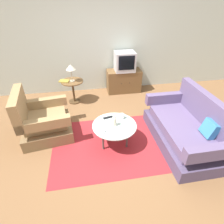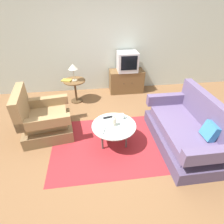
{
  "view_description": "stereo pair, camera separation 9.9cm",
  "coord_description": "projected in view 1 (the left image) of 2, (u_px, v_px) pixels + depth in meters",
  "views": [
    {
      "loc": [
        -0.49,
        -2.5,
        2.35
      ],
      "look_at": [
        -0.04,
        0.17,
        0.55
      ],
      "focal_mm": 28.5,
      "sensor_mm": 36.0,
      "label": 1
    },
    {
      "loc": [
        -0.4,
        -2.51,
        2.35
      ],
      "look_at": [
        -0.04,
        0.17,
        0.55
      ],
      "focal_mm": 28.5,
      "sensor_mm": 36.0,
      "label": 2
    }
  ],
  "objects": [
    {
      "name": "tv_remote_dark",
      "position": [
        108.0,
        117.0,
        3.27
      ],
      "size": [
        0.18,
        0.08,
        0.02
      ],
      "rotation": [
        0.0,
        0.0,
        3.35
      ],
      "color": "black",
      "rests_on": "coffee_table"
    },
    {
      "name": "book",
      "position": [
        64.0,
        81.0,
        4.29
      ],
      "size": [
        0.27,
        0.23,
        0.03
      ],
      "rotation": [
        0.0,
        0.0,
        -0.32
      ],
      "color": "olive",
      "rests_on": "side_table"
    },
    {
      "name": "tv_remote_silver",
      "position": [
        104.0,
        130.0,
        2.96
      ],
      "size": [
        0.1,
        0.17,
        0.02
      ],
      "rotation": [
        0.0,
        0.0,
        4.37
      ],
      "color": "#B2B2B7",
      "rests_on": "coffee_table"
    },
    {
      "name": "coffee_table",
      "position": [
        114.0,
        127.0,
        3.12
      ],
      "size": [
        0.78,
        0.78,
        0.44
      ],
      "color": "#B2C6C1",
      "rests_on": "ground"
    },
    {
      "name": "couch",
      "position": [
        186.0,
        129.0,
        3.22
      ],
      "size": [
        0.89,
        1.69,
        0.93
      ],
      "rotation": [
        0.0,
        0.0,
        1.57
      ],
      "color": "#4B3E5C",
      "rests_on": "ground"
    },
    {
      "name": "tv_stand",
      "position": [
        124.0,
        81.0,
        5.0
      ],
      "size": [
        0.93,
        0.46,
        0.62
      ],
      "color": "brown",
      "rests_on": "ground"
    },
    {
      "name": "table_lamp",
      "position": [
        71.0,
        68.0,
        4.12
      ],
      "size": [
        0.22,
        0.22,
        0.42
      ],
      "color": "#9E937A",
      "rests_on": "side_table"
    },
    {
      "name": "vase",
      "position": [
        114.0,
        120.0,
        3.05
      ],
      "size": [
        0.08,
        0.08,
        0.21
      ],
      "color": "beige",
      "rests_on": "coffee_table"
    },
    {
      "name": "mug",
      "position": [
        122.0,
        116.0,
        3.25
      ],
      "size": [
        0.13,
        0.09,
        0.09
      ],
      "color": "white",
      "rests_on": "coffee_table"
    },
    {
      "name": "side_table",
      "position": [
        73.0,
        87.0,
        4.41
      ],
      "size": [
        0.54,
        0.54,
        0.58
      ],
      "color": "brown",
      "rests_on": "ground"
    },
    {
      "name": "ground_plane",
      "position": [
        116.0,
        140.0,
        3.42
      ],
      "size": [
        16.0,
        16.0,
        0.0
      ],
      "primitive_type": "plane",
      "color": "brown"
    },
    {
      "name": "armchair",
      "position": [
        43.0,
        122.0,
        3.4
      ],
      "size": [
        1.02,
        1.0,
        0.96
      ],
      "rotation": [
        0.0,
        0.0,
        -1.43
      ],
      "color": "brown",
      "rests_on": "ground"
    },
    {
      "name": "television",
      "position": [
        125.0,
        61.0,
        4.68
      ],
      "size": [
        0.52,
        0.44,
        0.5
      ],
      "color": "#B7B7BC",
      "rests_on": "tv_stand"
    },
    {
      "name": "area_rug",
      "position": [
        114.0,
        143.0,
        3.35
      ],
      "size": [
        2.28,
        1.61,
        0.0
      ],
      "primitive_type": "cube",
      "color": "maroon",
      "rests_on": "ground"
    },
    {
      "name": "back_wall",
      "position": [
        100.0,
        40.0,
        4.6
      ],
      "size": [
        9.0,
        0.12,
        2.7
      ],
      "primitive_type": "cube",
      "color": "#B2BCB2",
      "rests_on": "ground"
    }
  ]
}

